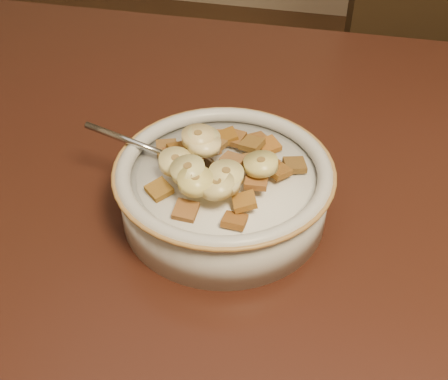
# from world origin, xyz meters

# --- Properties ---
(table) EXTENTS (1.41, 0.92, 0.04)m
(table) POSITION_xyz_m (0.00, 0.00, 0.73)
(table) COLOR black
(table) RESTS_ON floor
(cereal_bowl) EXTENTS (0.20, 0.20, 0.05)m
(cereal_bowl) POSITION_xyz_m (-0.12, 0.01, 0.77)
(cereal_bowl) COLOR #B0AFAD
(cereal_bowl) RESTS_ON table
(milk) EXTENTS (0.17, 0.17, 0.00)m
(milk) POSITION_xyz_m (-0.12, 0.01, 0.80)
(milk) COLOR white
(milk) RESTS_ON cereal_bowl
(spoon) EXTENTS (0.05, 0.04, 0.01)m
(spoon) POSITION_xyz_m (-0.15, 0.01, 0.80)
(spoon) COLOR #A3A6AB
(spoon) RESTS_ON cereal_bowl
(cereal_square_0) EXTENTS (0.03, 0.03, 0.01)m
(cereal_square_0) POSITION_xyz_m (-0.16, 0.02, 0.81)
(cereal_square_0) COLOR brown
(cereal_square_0) RESTS_ON milk
(cereal_square_1) EXTENTS (0.03, 0.03, 0.01)m
(cereal_square_1) POSITION_xyz_m (-0.07, 0.01, 0.81)
(cereal_square_1) COLOR brown
(cereal_square_1) RESTS_ON milk
(cereal_square_2) EXTENTS (0.03, 0.03, 0.01)m
(cereal_square_2) POSITION_xyz_m (-0.13, 0.03, 0.82)
(cereal_square_2) COLOR brown
(cereal_square_2) RESTS_ON milk
(cereal_square_3) EXTENTS (0.02, 0.02, 0.01)m
(cereal_square_3) POSITION_xyz_m (-0.12, 0.06, 0.81)
(cereal_square_3) COLOR brown
(cereal_square_3) RESTS_ON milk
(cereal_square_4) EXTENTS (0.02, 0.02, 0.01)m
(cereal_square_4) POSITION_xyz_m (-0.14, -0.05, 0.80)
(cereal_square_4) COLOR brown
(cereal_square_4) RESTS_ON milk
(cereal_square_5) EXTENTS (0.03, 0.03, 0.01)m
(cereal_square_5) POSITION_xyz_m (-0.17, -0.03, 0.80)
(cereal_square_5) COLOR brown
(cereal_square_5) RESTS_ON milk
(cereal_square_6) EXTENTS (0.03, 0.03, 0.01)m
(cereal_square_6) POSITION_xyz_m (-0.18, 0.03, 0.81)
(cereal_square_6) COLOR brown
(cereal_square_6) RESTS_ON milk
(cereal_square_7) EXTENTS (0.02, 0.02, 0.01)m
(cereal_square_7) POSITION_xyz_m (-0.09, -0.05, 0.80)
(cereal_square_7) COLOR brown
(cereal_square_7) RESTS_ON milk
(cereal_square_8) EXTENTS (0.03, 0.03, 0.01)m
(cereal_square_8) POSITION_xyz_m (-0.13, 0.02, 0.82)
(cereal_square_8) COLOR brown
(cereal_square_8) RESTS_ON milk
(cereal_square_9) EXTENTS (0.02, 0.02, 0.01)m
(cereal_square_9) POSITION_xyz_m (-0.08, -0.01, 0.81)
(cereal_square_9) COLOR brown
(cereal_square_9) RESTS_ON milk
(cereal_square_10) EXTENTS (0.03, 0.03, 0.01)m
(cereal_square_10) POSITION_xyz_m (-0.17, 0.01, 0.81)
(cereal_square_10) COLOR brown
(cereal_square_10) RESTS_ON milk
(cereal_square_11) EXTENTS (0.03, 0.03, 0.01)m
(cereal_square_11) POSITION_xyz_m (-0.09, 0.06, 0.80)
(cereal_square_11) COLOR brown
(cereal_square_11) RESTS_ON milk
(cereal_square_12) EXTENTS (0.02, 0.02, 0.01)m
(cereal_square_12) POSITION_xyz_m (-0.11, 0.01, 0.82)
(cereal_square_12) COLOR brown
(cereal_square_12) RESTS_ON milk
(cereal_square_13) EXTENTS (0.03, 0.03, 0.01)m
(cereal_square_13) POSITION_xyz_m (-0.08, 0.02, 0.81)
(cereal_square_13) COLOR #98581E
(cereal_square_13) RESTS_ON milk
(cereal_square_14) EXTENTS (0.03, 0.03, 0.01)m
(cereal_square_14) POSITION_xyz_m (-0.08, 0.06, 0.80)
(cereal_square_14) COLOR #994E19
(cereal_square_14) RESTS_ON milk
(cereal_square_15) EXTENTS (0.03, 0.03, 0.01)m
(cereal_square_15) POSITION_xyz_m (-0.14, 0.06, 0.80)
(cereal_square_15) COLOR brown
(cereal_square_15) RESTS_ON milk
(cereal_square_16) EXTENTS (0.03, 0.03, 0.01)m
(cereal_square_16) POSITION_xyz_m (-0.09, -0.04, 0.81)
(cereal_square_16) COLOR #8F5519
(cereal_square_16) RESTS_ON milk
(cereal_square_17) EXTENTS (0.03, 0.03, 0.01)m
(cereal_square_17) POSITION_xyz_m (-0.10, 0.05, 0.81)
(cereal_square_17) COLOR brown
(cereal_square_17) RESTS_ON milk
(cereal_square_18) EXTENTS (0.03, 0.03, 0.01)m
(cereal_square_18) POSITION_xyz_m (-0.05, 0.03, 0.81)
(cereal_square_18) COLOR brown
(cereal_square_18) RESTS_ON milk
(cereal_square_19) EXTENTS (0.02, 0.02, 0.01)m
(cereal_square_19) POSITION_xyz_m (-0.09, 0.01, 0.82)
(cereal_square_19) COLOR brown
(cereal_square_19) RESTS_ON milk
(cereal_square_20) EXTENTS (0.03, 0.03, 0.01)m
(cereal_square_20) POSITION_xyz_m (-0.13, 0.05, 0.81)
(cereal_square_20) COLOR brown
(cereal_square_20) RESTS_ON milk
(cereal_square_21) EXTENTS (0.03, 0.03, 0.01)m
(cereal_square_21) POSITION_xyz_m (-0.17, 0.03, 0.80)
(cereal_square_21) COLOR brown
(cereal_square_21) RESTS_ON milk
(banana_slice_0) EXTENTS (0.03, 0.03, 0.01)m
(banana_slice_0) POSITION_xyz_m (-0.11, -0.02, 0.82)
(banana_slice_0) COLOR #FCE987
(banana_slice_0) RESTS_ON milk
(banana_slice_1) EXTENTS (0.04, 0.04, 0.01)m
(banana_slice_1) POSITION_xyz_m (-0.11, -0.04, 0.82)
(banana_slice_1) COLOR #CCBF72
(banana_slice_1) RESTS_ON milk
(banana_slice_2) EXTENTS (0.04, 0.04, 0.01)m
(banana_slice_2) POSITION_xyz_m (-0.14, 0.02, 0.83)
(banana_slice_2) COLOR #FEE0A0
(banana_slice_2) RESTS_ON milk
(banana_slice_3) EXTENTS (0.04, 0.04, 0.02)m
(banana_slice_3) POSITION_xyz_m (-0.16, -0.01, 0.82)
(banana_slice_3) COLOR beige
(banana_slice_3) RESTS_ON milk
(banana_slice_4) EXTENTS (0.04, 0.04, 0.02)m
(banana_slice_4) POSITION_xyz_m (-0.14, 0.02, 0.83)
(banana_slice_4) COLOR beige
(banana_slice_4) RESTS_ON milk
(banana_slice_5) EXTENTS (0.04, 0.04, 0.02)m
(banana_slice_5) POSITION_xyz_m (-0.14, -0.02, 0.83)
(banana_slice_5) COLOR #FAEF9E
(banana_slice_5) RESTS_ON milk
(banana_slice_6) EXTENTS (0.03, 0.03, 0.01)m
(banana_slice_6) POSITION_xyz_m (-0.11, -0.03, 0.82)
(banana_slice_6) COLOR #CAB883
(banana_slice_6) RESTS_ON milk
(banana_slice_7) EXTENTS (0.03, 0.03, 0.01)m
(banana_slice_7) POSITION_xyz_m (-0.08, -0.00, 0.83)
(banana_slice_7) COLOR #E2D371
(banana_slice_7) RESTS_ON milk
(banana_slice_8) EXTENTS (0.04, 0.04, 0.01)m
(banana_slice_8) POSITION_xyz_m (-0.13, -0.04, 0.82)
(banana_slice_8) COLOR #E7D978
(banana_slice_8) RESTS_ON milk
(banana_slice_9) EXTENTS (0.04, 0.04, 0.01)m
(banana_slice_9) POSITION_xyz_m (-0.14, 0.01, 0.83)
(banana_slice_9) COLOR #EED18A
(banana_slice_9) RESTS_ON milk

